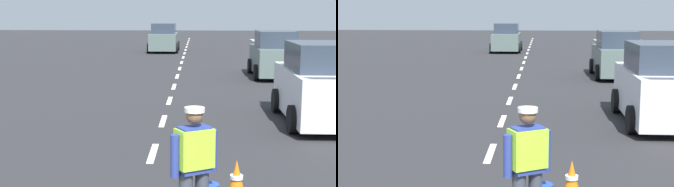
% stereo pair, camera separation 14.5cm
% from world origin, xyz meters
% --- Properties ---
extents(ground_plane, '(96.00, 96.00, 0.00)m').
position_xyz_m(ground_plane, '(0.00, 21.00, 0.00)').
color(ground_plane, '#28282B').
extents(lane_center_line, '(0.14, 46.40, 0.01)m').
position_xyz_m(lane_center_line, '(0.00, 25.20, 0.00)').
color(lane_center_line, silver).
rests_on(lane_center_line, ground).
extents(road_worker, '(0.64, 0.60, 1.67)m').
position_xyz_m(road_worker, '(0.88, 2.12, 0.93)').
color(road_worker, '#383D4C').
rests_on(road_worker, ground).
extents(traffic_cone_near, '(0.36, 0.36, 0.62)m').
position_xyz_m(traffic_cone_near, '(1.51, 3.30, 0.31)').
color(traffic_cone_near, black).
rests_on(traffic_cone_near, ground).
extents(car_oncoming_third, '(2.10, 3.99, 1.99)m').
position_xyz_m(car_oncoming_third, '(-1.49, 30.97, 0.92)').
color(car_oncoming_third, slate).
rests_on(car_oncoming_third, ground).
extents(car_parked_curbside, '(1.89, 4.04, 2.08)m').
position_xyz_m(car_parked_curbside, '(3.99, 8.79, 0.96)').
color(car_parked_curbside, silver).
rests_on(car_parked_curbside, ground).
extents(car_parked_far, '(2.01, 3.98, 2.01)m').
position_xyz_m(car_parked_far, '(4.23, 17.80, 0.93)').
color(car_parked_far, slate).
rests_on(car_parked_far, ground).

